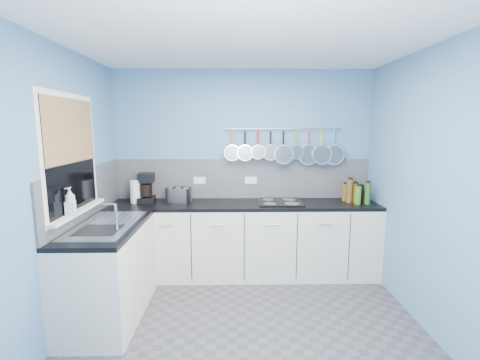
{
  "coord_description": "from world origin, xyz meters",
  "views": [
    {
      "loc": [
        -0.11,
        -2.73,
        1.8
      ],
      "look_at": [
        -0.05,
        0.75,
        1.25
      ],
      "focal_mm": 25.12,
      "sensor_mm": 36.0,
      "label": 1
    }
  ],
  "objects_px": {
    "hob": "(280,202)",
    "canister": "(184,196)",
    "soap_bottle_b": "(70,205)",
    "paper_towel": "(135,192)",
    "coffee_maker": "(146,188)",
    "toaster": "(179,195)",
    "soap_bottle_a": "(70,201)"
  },
  "relations": [
    {
      "from": "hob",
      "to": "canister",
      "type": "bearing_deg",
      "value": 176.27
    },
    {
      "from": "soap_bottle_b",
      "to": "paper_towel",
      "type": "relative_size",
      "value": 0.62
    },
    {
      "from": "coffee_maker",
      "to": "soap_bottle_b",
      "type": "bearing_deg",
      "value": -113.13
    },
    {
      "from": "paper_towel",
      "to": "canister",
      "type": "bearing_deg",
      "value": 6.58
    },
    {
      "from": "coffee_maker",
      "to": "toaster",
      "type": "relative_size",
      "value": 1.28
    },
    {
      "from": "paper_towel",
      "to": "toaster",
      "type": "distance_m",
      "value": 0.51
    },
    {
      "from": "soap_bottle_a",
      "to": "canister",
      "type": "height_order",
      "value": "soap_bottle_a"
    },
    {
      "from": "soap_bottle_b",
      "to": "canister",
      "type": "distance_m",
      "value": 1.43
    },
    {
      "from": "toaster",
      "to": "canister",
      "type": "bearing_deg",
      "value": 60.01
    },
    {
      "from": "soap_bottle_b",
      "to": "paper_towel",
      "type": "xyz_separation_m",
      "value": [
        0.24,
        1.1,
        -0.1
      ]
    },
    {
      "from": "canister",
      "to": "hob",
      "type": "distance_m",
      "value": 1.17
    },
    {
      "from": "coffee_maker",
      "to": "paper_towel",
      "type": "bearing_deg",
      "value": -165.8
    },
    {
      "from": "soap_bottle_a",
      "to": "soap_bottle_b",
      "type": "distance_m",
      "value": 0.03
    },
    {
      "from": "soap_bottle_a",
      "to": "soap_bottle_b",
      "type": "xyz_separation_m",
      "value": [
        0.0,
        -0.0,
        -0.03
      ]
    },
    {
      "from": "soap_bottle_b",
      "to": "canister",
      "type": "relative_size",
      "value": 1.31
    },
    {
      "from": "coffee_maker",
      "to": "hob",
      "type": "height_order",
      "value": "coffee_maker"
    },
    {
      "from": "soap_bottle_a",
      "to": "paper_towel",
      "type": "bearing_deg",
      "value": 77.82
    },
    {
      "from": "soap_bottle_a",
      "to": "toaster",
      "type": "xyz_separation_m",
      "value": [
        0.75,
        1.12,
        -0.18
      ]
    },
    {
      "from": "soap_bottle_b",
      "to": "coffee_maker",
      "type": "xyz_separation_m",
      "value": [
        0.36,
        1.15,
        -0.06
      ]
    },
    {
      "from": "toaster",
      "to": "canister",
      "type": "relative_size",
      "value": 2.09
    },
    {
      "from": "paper_towel",
      "to": "hob",
      "type": "relative_size",
      "value": 0.51
    },
    {
      "from": "soap_bottle_b",
      "to": "soap_bottle_a",
      "type": "bearing_deg",
      "value": 90.0
    },
    {
      "from": "coffee_maker",
      "to": "hob",
      "type": "bearing_deg",
      "value": -7.84
    },
    {
      "from": "coffee_maker",
      "to": "hob",
      "type": "distance_m",
      "value": 1.62
    },
    {
      "from": "soap_bottle_b",
      "to": "toaster",
      "type": "bearing_deg",
      "value": 56.36
    },
    {
      "from": "hob",
      "to": "soap_bottle_a",
      "type": "bearing_deg",
      "value": -151.05
    },
    {
      "from": "soap_bottle_b",
      "to": "canister",
      "type": "height_order",
      "value": "soap_bottle_b"
    },
    {
      "from": "canister",
      "to": "hob",
      "type": "bearing_deg",
      "value": -3.73
    },
    {
      "from": "soap_bottle_b",
      "to": "hob",
      "type": "height_order",
      "value": "soap_bottle_b"
    },
    {
      "from": "coffee_maker",
      "to": "canister",
      "type": "xyz_separation_m",
      "value": [
        0.44,
        0.02,
        -0.11
      ]
    },
    {
      "from": "soap_bottle_a",
      "to": "toaster",
      "type": "bearing_deg",
      "value": 56.27
    },
    {
      "from": "toaster",
      "to": "hob",
      "type": "xyz_separation_m",
      "value": [
        1.22,
        -0.03,
        -0.08
      ]
    }
  ]
}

